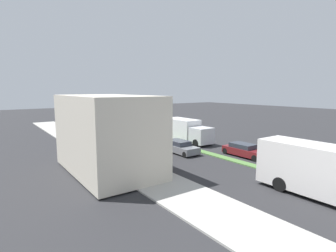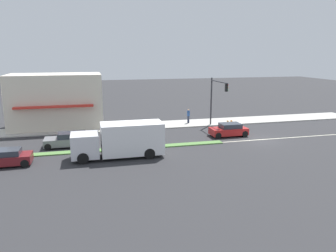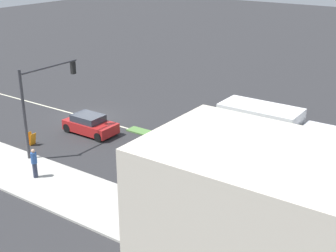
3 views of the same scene
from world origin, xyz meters
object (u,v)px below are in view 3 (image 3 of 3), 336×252
at_px(warning_aframe_sign, 31,139).
at_px(suv_grey, 316,188).
at_px(delivery_truck, 273,130).
at_px(traffic_signal_main, 41,94).
at_px(pedestrian, 34,162).
at_px(hatchback_red, 90,125).

distance_m(warning_aframe_sign, suv_grey, 18.16).
bearing_deg(delivery_truck, traffic_signal_main, -54.66).
distance_m(traffic_signal_main, pedestrian, 4.70).
distance_m(traffic_signal_main, hatchback_red, 5.10).
bearing_deg(warning_aframe_sign, delivery_truck, 121.09).
relative_size(delivery_truck, hatchback_red, 1.96).
relative_size(warning_aframe_sign, delivery_truck, 0.11).
bearing_deg(traffic_signal_main, delivery_truck, 125.34).
bearing_deg(suv_grey, traffic_signal_main, -76.26).
height_order(traffic_signal_main, hatchback_red, traffic_signal_main).
xyz_separation_m(traffic_signal_main, warning_aframe_sign, (-0.21, -1.72, -3.47)).
relative_size(traffic_signal_main, delivery_truck, 0.75).
bearing_deg(traffic_signal_main, hatchback_red, 179.07).
xyz_separation_m(pedestrian, hatchback_red, (-6.83, -2.28, -0.39)).
relative_size(traffic_signal_main, hatchback_red, 1.47).
bearing_deg(pedestrian, delivery_truck, 140.07).
bearing_deg(suv_grey, hatchback_red, -90.00).
bearing_deg(suv_grey, pedestrian, -63.53).
bearing_deg(suv_grey, delivery_truck, -135.57).
relative_size(delivery_truck, suv_grey, 1.66).
bearing_deg(warning_aframe_sign, hatchback_red, 154.36).
height_order(delivery_truck, suv_grey, delivery_truck).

